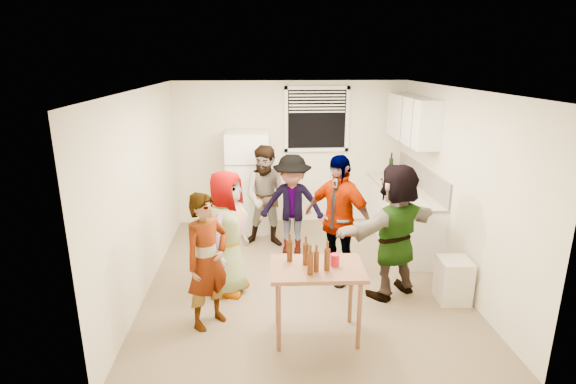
{
  "coord_description": "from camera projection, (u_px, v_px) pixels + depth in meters",
  "views": [
    {
      "loc": [
        -0.53,
        -5.49,
        2.85
      ],
      "look_at": [
        -0.17,
        0.21,
        1.15
      ],
      "focal_mm": 28.0,
      "sensor_mm": 36.0,
      "label": 1
    }
  ],
  "objects": [
    {
      "name": "room",
      "position": [
        302.0,
        277.0,
        6.1
      ],
      "size": [
        4.0,
        4.5,
        2.5
      ],
      "primitive_type": null,
      "color": "silver",
      "rests_on": "ground"
    },
    {
      "name": "window",
      "position": [
        317.0,
        119.0,
        7.71
      ],
      "size": [
        1.12,
        0.1,
        1.06
      ],
      "primitive_type": null,
      "color": "white",
      "rests_on": "room"
    },
    {
      "name": "refrigerator",
      "position": [
        248.0,
        182.0,
        7.61
      ],
      "size": [
        0.7,
        0.7,
        1.7
      ],
      "primitive_type": "cube",
      "color": "white",
      "rests_on": "ground"
    },
    {
      "name": "counter_lower",
      "position": [
        401.0,
        216.0,
        7.18
      ],
      "size": [
        0.6,
        2.2,
        0.86
      ],
      "primitive_type": "cube",
      "color": "white",
      "rests_on": "ground"
    },
    {
      "name": "countertop",
      "position": [
        403.0,
        189.0,
        7.05
      ],
      "size": [
        0.64,
        2.22,
        0.04
      ],
      "primitive_type": "cube",
      "color": "beige",
      "rests_on": "counter_lower"
    },
    {
      "name": "backsplash",
      "position": [
        422.0,
        177.0,
        7.01
      ],
      "size": [
        0.03,
        2.2,
        0.36
      ],
      "primitive_type": "cube",
      "color": "#AFA9A1",
      "rests_on": "countertop"
    },
    {
      "name": "upper_cabinets",
      "position": [
        412.0,
        119.0,
        6.94
      ],
      "size": [
        0.34,
        1.6,
        0.7
      ],
      "primitive_type": "cube",
      "color": "white",
      "rests_on": "room"
    },
    {
      "name": "kettle",
      "position": [
        395.0,
        184.0,
        7.3
      ],
      "size": [
        0.31,
        0.28,
        0.21
      ],
      "primitive_type": null,
      "rotation": [
        0.0,
        0.0,
        0.33
      ],
      "color": "silver",
      "rests_on": "countertop"
    },
    {
      "name": "paper_towel",
      "position": [
        401.0,
        187.0,
        7.08
      ],
      "size": [
        0.13,
        0.13,
        0.28
      ],
      "primitive_type": "cylinder",
      "color": "white",
      "rests_on": "countertop"
    },
    {
      "name": "wine_bottle",
      "position": [
        390.0,
        174.0,
        7.89
      ],
      "size": [
        0.07,
        0.07,
        0.29
      ],
      "primitive_type": "cylinder",
      "color": "black",
      "rests_on": "countertop"
    },
    {
      "name": "beer_bottle_counter",
      "position": [
        404.0,
        195.0,
        6.7
      ],
      "size": [
        0.06,
        0.06,
        0.24
      ],
      "primitive_type": "cylinder",
      "color": "#47230C",
      "rests_on": "countertop"
    },
    {
      "name": "blue_cup",
      "position": [
        403.0,
        204.0,
        6.26
      ],
      "size": [
        0.09,
        0.09,
        0.12
      ],
      "primitive_type": "cylinder",
      "color": "#1917A2",
      "rests_on": "countertop"
    },
    {
      "name": "picture_frame",
      "position": [
        412.0,
        180.0,
        7.25
      ],
      "size": [
        0.02,
        0.17,
        0.14
      ],
      "primitive_type": "cube",
      "color": "#D9B758",
      "rests_on": "countertop"
    },
    {
      "name": "trash_bin",
      "position": [
        453.0,
        282.0,
        5.45
      ],
      "size": [
        0.38,
        0.38,
        0.54
      ],
      "primitive_type": "cube",
      "rotation": [
        0.0,
        0.0,
        -0.05
      ],
      "color": "silver",
      "rests_on": "ground"
    },
    {
      "name": "serving_table",
      "position": [
        316.0,
        335.0,
        4.82
      ],
      "size": [
        0.97,
        0.66,
        0.81
      ],
      "primitive_type": null,
      "rotation": [
        0.0,
        0.0,
        -0.02
      ],
      "color": "brown",
      "rests_on": "ground"
    },
    {
      "name": "beer_bottle_table",
      "position": [
        316.0,
        271.0,
        4.49
      ],
      "size": [
        0.05,
        0.05,
        0.21
      ],
      "primitive_type": "cylinder",
      "color": "#47230C",
      "rests_on": "serving_table"
    },
    {
      "name": "red_cup",
      "position": [
        335.0,
        265.0,
        4.62
      ],
      "size": [
        0.09,
        0.09,
        0.12
      ],
      "primitive_type": "cylinder",
      "color": "red",
      "rests_on": "serving_table"
    },
    {
      "name": "guest_grey",
      "position": [
        230.0,
        290.0,
        5.75
      ],
      "size": [
        1.75,
        1.27,
        0.5
      ],
      "primitive_type": "imported",
      "rotation": [
        0.0,
        0.0,
        1.22
      ],
      "color": "gray",
      "rests_on": "ground"
    },
    {
      "name": "guest_stripe",
      "position": [
        211.0,
        323.0,
        5.04
      ],
      "size": [
        1.48,
        1.46,
        0.36
      ],
      "primitive_type": "imported",
      "rotation": [
        0.0,
        0.0,
        0.8
      ],
      "color": "#141933",
      "rests_on": "ground"
    },
    {
      "name": "guest_back_left",
      "position": [
        268.0,
        245.0,
        7.16
      ],
      "size": [
        1.0,
        1.7,
        0.61
      ],
      "primitive_type": "imported",
      "rotation": [
        0.0,
        0.0,
        -0.15
      ],
      "color": "#523B21",
      "rests_on": "ground"
    },
    {
      "name": "guest_back_right",
      "position": [
        292.0,
        251.0,
        6.91
      ],
      "size": [
        1.21,
        1.66,
        0.56
      ],
      "primitive_type": "imported",
      "rotation": [
        0.0,
        0.0,
        -0.16
      ],
      "color": "#434349",
      "rests_on": "ground"
    },
    {
      "name": "guest_black",
      "position": [
        336.0,
        279.0,
        6.04
      ],
      "size": [
        1.9,
        1.94,
        0.42
      ],
      "primitive_type": "imported",
      "rotation": [
        0.0,
        0.0,
        -0.74
      ],
      "color": "black",
      "rests_on": "ground"
    },
    {
      "name": "guest_orange",
      "position": [
        391.0,
        293.0,
        5.68
      ],
      "size": [
        2.19,
        2.24,
        0.5
      ],
      "primitive_type": "imported",
      "rotation": [
        0.0,
        0.0,
        3.65
      ],
      "color": "#D2813F",
      "rests_on": "ground"
    }
  ]
}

